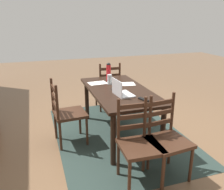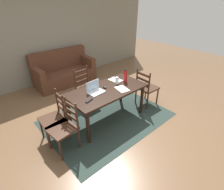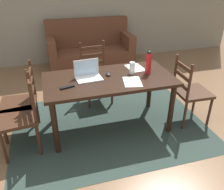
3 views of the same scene
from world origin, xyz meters
TOP-DOWN VIEW (x-y plane):
  - ground_plane at (0.00, 0.00)m, footprint 14.00×14.00m
  - area_rug at (0.00, 0.00)m, footprint 2.64×1.91m
  - wall_back at (0.00, 2.82)m, footprint 8.00×0.12m
  - dining_table at (0.00, 0.00)m, footprint 1.65×0.84m
  - chair_right_near at (1.11, -0.17)m, footprint 0.45×0.45m
  - chair_far_head at (-0.00, 0.79)m, footprint 0.47×0.47m
  - chair_left_near at (-1.11, -0.16)m, footprint 0.49×0.49m
  - chair_left_far at (-1.11, 0.17)m, footprint 0.46×0.46m
  - couch at (0.21, 2.35)m, footprint 1.80×0.80m
  - laptop at (-0.26, 0.07)m, footprint 0.34×0.25m
  - water_bottle at (0.53, -0.00)m, footprint 0.08×0.08m
  - drinking_glass at (0.32, 0.05)m, footprint 0.07×0.07m
  - computer_mouse at (0.01, 0.08)m, footprint 0.07×0.11m
  - tv_remote at (-0.55, -0.14)m, footprint 0.18×0.09m
  - paper_stack_left at (0.44, 0.22)m, footprint 0.24×0.31m
  - paper_stack_right at (0.24, -0.20)m, footprint 0.27×0.33m

SIDE VIEW (x-z plane):
  - ground_plane at x=0.00m, z-range 0.00..0.00m
  - area_rug at x=0.00m, z-range 0.00..0.01m
  - couch at x=0.21m, z-range -0.14..0.86m
  - chair_right_near at x=1.11m, z-range -0.01..0.94m
  - chair_far_head at x=0.00m, z-range -0.01..0.94m
  - chair_left_near at x=-1.11m, z-range -0.01..0.94m
  - chair_left_far at x=-1.11m, z-range -0.01..0.94m
  - dining_table at x=0.00m, z-range 0.28..1.02m
  - paper_stack_left at x=0.44m, z-range 0.74..0.75m
  - paper_stack_right at x=0.24m, z-range 0.74..0.75m
  - tv_remote at x=-0.55m, z-range 0.74..0.76m
  - computer_mouse at x=0.01m, z-range 0.74..0.78m
  - laptop at x=-0.26m, z-range 0.69..0.91m
  - drinking_glass at x=0.32m, z-range 0.74..0.90m
  - water_bottle at x=0.53m, z-range 0.75..1.06m
  - wall_back at x=0.00m, z-range 0.00..2.70m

